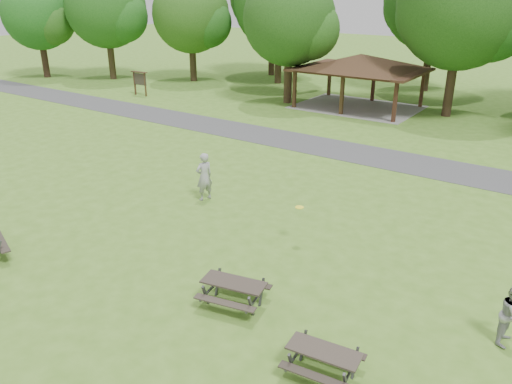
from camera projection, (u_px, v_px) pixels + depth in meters
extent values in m
plane|color=#487722|center=(158.00, 263.00, 15.75)|extent=(160.00, 160.00, 0.00)
cube|color=#3F3F41|center=(348.00, 151.00, 26.36)|extent=(120.00, 3.20, 0.02)
cube|color=#342113|center=(295.00, 90.00, 35.48)|extent=(0.22, 0.22, 2.60)
cube|color=#372414|center=(329.00, 79.00, 39.58)|extent=(0.22, 0.22, 2.60)
cube|color=#332212|center=(342.00, 95.00, 33.52)|extent=(0.22, 0.22, 2.60)
cube|color=#351C13|center=(373.00, 84.00, 37.62)|extent=(0.22, 0.22, 2.60)
cube|color=#351B13|center=(395.00, 102.00, 31.57)|extent=(0.22, 0.22, 2.60)
cube|color=#3B2215|center=(422.00, 89.00, 35.67)|extent=(0.22, 0.22, 2.60)
cube|color=#372016|center=(360.00, 70.00, 35.05)|extent=(8.60, 6.60, 0.16)
pyramid|color=#311F13|center=(361.00, 61.00, 34.83)|extent=(7.01, 7.01, 1.00)
cube|color=gray|center=(357.00, 107.00, 36.06)|extent=(8.40, 6.40, 0.03)
cube|color=#351E13|center=(135.00, 83.00, 39.94)|extent=(0.10, 0.10, 1.80)
cube|color=#3E2916|center=(145.00, 85.00, 39.31)|extent=(0.10, 0.10, 1.80)
cube|color=#2E2821|center=(140.00, 79.00, 39.47)|extent=(1.40, 0.06, 0.90)
cube|color=black|center=(139.00, 72.00, 39.26)|extent=(1.60, 0.30, 0.06)
cylinder|color=#2F2114|center=(111.00, 59.00, 46.53)|extent=(0.60, 0.60, 3.67)
sphere|color=#184A15|center=(106.00, 7.00, 44.80)|extent=(7.20, 7.20, 7.20)
sphere|color=#174C15|center=(122.00, 16.00, 44.45)|extent=(4.68, 4.68, 4.68)
sphere|color=#1C4B15|center=(94.00, 13.00, 45.62)|extent=(4.32, 4.32, 4.32)
cylinder|color=black|center=(193.00, 63.00, 45.55)|extent=(0.60, 0.60, 3.32)
sphere|color=#224D16|center=(191.00, 14.00, 43.95)|extent=(6.80, 6.80, 6.80)
sphere|color=#194A15|center=(207.00, 22.00, 43.63)|extent=(4.42, 4.42, 4.42)
sphere|color=#133F12|center=(178.00, 19.00, 44.71)|extent=(4.08, 4.08, 4.08)
cylinder|color=#2E2014|center=(278.00, 61.00, 44.41)|extent=(0.60, 0.60, 3.85)
sphere|color=#194714|center=(279.00, 3.00, 42.56)|extent=(7.80, 7.80, 7.80)
sphere|color=#194814|center=(298.00, 13.00, 42.16)|extent=(5.07, 5.07, 5.07)
sphere|color=#144915|center=(263.00, 10.00, 43.46)|extent=(4.68, 4.68, 4.68)
cylinder|color=#2E2014|center=(288.00, 79.00, 36.90)|extent=(0.60, 0.60, 3.50)
sphere|color=#194313|center=(289.00, 19.00, 35.29)|extent=(6.60, 6.60, 6.60)
sphere|color=#1E4D16|center=(309.00, 29.00, 34.99)|extent=(4.29, 4.29, 4.29)
sphere|color=#184814|center=(272.00, 25.00, 36.03)|extent=(3.96, 3.96, 3.96)
cylinder|color=black|center=(450.00, 86.00, 32.89)|extent=(0.60, 0.60, 4.02)
sphere|color=#194313|center=(462.00, 5.00, 30.98)|extent=(8.00, 8.00, 8.00)
sphere|color=#164614|center=(492.00, 19.00, 30.56)|extent=(5.20, 5.20, 5.20)
sphere|color=#194B15|center=(434.00, 15.00, 31.90)|extent=(4.80, 4.80, 4.80)
cylinder|color=#331F16|center=(272.00, 52.00, 48.55)|extent=(0.60, 0.60, 4.38)
sphere|color=#143F12|center=(290.00, 4.00, 46.16)|extent=(5.20, 5.20, 5.20)
sphere|color=#144715|center=(257.00, 1.00, 47.50)|extent=(4.80, 4.80, 4.80)
cylinder|color=black|center=(427.00, 66.00, 41.05)|extent=(0.60, 0.60, 4.13)
sphere|color=#1A4915|center=(436.00, 0.00, 39.12)|extent=(8.00, 8.00, 8.00)
sphere|color=#144714|center=(459.00, 11.00, 38.70)|extent=(5.20, 5.20, 5.20)
sphere|color=#1B4513|center=(414.00, 7.00, 40.04)|extent=(4.80, 4.80, 4.80)
cylinder|color=black|center=(45.00, 59.00, 47.49)|extent=(0.60, 0.60, 3.32)
sphere|color=#164F17|center=(38.00, 14.00, 45.94)|extent=(6.40, 6.40, 6.40)
sphere|color=#1D4914|center=(51.00, 22.00, 45.65)|extent=(4.16, 4.16, 4.16)
sphere|color=#153F12|center=(29.00, 19.00, 46.65)|extent=(3.84, 3.84, 3.84)
cube|color=#2D2720|center=(0.00, 240.00, 16.13)|extent=(1.93, 0.91, 0.04)
cube|color=#2E2721|center=(234.00, 283.00, 13.40)|extent=(1.84, 1.03, 0.05)
cube|color=#302822|center=(225.00, 303.00, 13.03)|extent=(1.75, 0.61, 0.04)
cube|color=black|center=(242.00, 281.00, 14.00)|extent=(1.75, 0.61, 0.04)
cube|color=#3B3B3E|center=(206.00, 295.00, 13.47)|extent=(0.13, 0.37, 0.75)
cube|color=#404043|center=(218.00, 282.00, 14.09)|extent=(0.13, 0.37, 0.75)
cube|color=#414144|center=(212.00, 287.00, 13.77)|extent=(0.35, 1.39, 0.05)
cube|color=#3F4042|center=(251.00, 307.00, 12.99)|extent=(0.13, 0.37, 0.75)
cube|color=#393A3C|center=(262.00, 292.00, 13.61)|extent=(0.13, 0.37, 0.75)
cube|color=#424245|center=(257.00, 298.00, 13.29)|extent=(0.35, 1.39, 0.05)
cube|color=#312923|center=(324.00, 351.00, 10.95)|extent=(1.69, 0.83, 0.04)
cube|color=#29231E|center=(314.00, 376.00, 10.61)|extent=(1.64, 0.42, 0.04)
cube|color=#2B231F|center=(332.00, 347.00, 11.49)|extent=(1.64, 0.42, 0.04)
cube|color=#3A3A3C|center=(291.00, 363.00, 11.07)|extent=(0.09, 0.34, 0.70)
cube|color=#3A393C|center=(303.00, 345.00, 11.62)|extent=(0.09, 0.34, 0.70)
cube|color=#3F3F41|center=(297.00, 353.00, 11.34)|extent=(0.21, 1.32, 0.04)
cube|color=#3A3B3D|center=(345.00, 383.00, 10.53)|extent=(0.09, 0.34, 0.70)
cube|color=#414143|center=(355.00, 363.00, 11.08)|extent=(0.09, 0.34, 0.70)
cube|color=#39383B|center=(350.00, 371.00, 10.79)|extent=(0.21, 1.32, 0.04)
cylinder|color=#FFF228|center=(299.00, 207.00, 16.43)|extent=(0.34, 0.34, 0.02)
imported|color=#98989A|center=(204.00, 177.00, 20.06)|extent=(0.68, 0.84, 1.99)
imported|color=#99999B|center=(512.00, 315.00, 11.94)|extent=(0.66, 0.81, 1.57)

